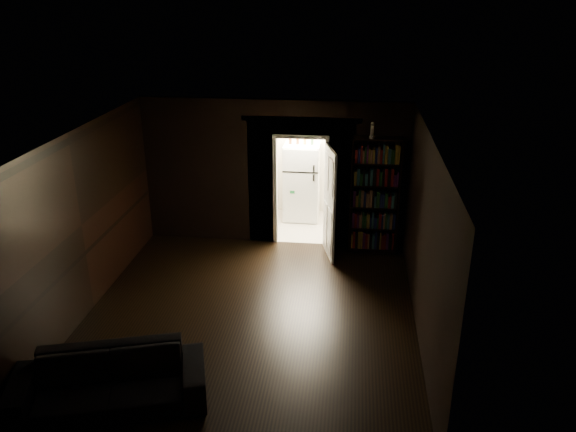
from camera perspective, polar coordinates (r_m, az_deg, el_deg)
name	(u,v)px	position (r m, az deg, el deg)	size (l,w,h in m)	color
ground	(250,317)	(8.74, -3.89, -10.17)	(5.50, 5.50, 0.00)	black
room_walls	(259,190)	(8.95, -3.00, 2.69)	(5.02, 5.61, 2.84)	black
kitchen_alcove	(306,167)	(11.67, 1.80, 5.00)	(2.20, 1.80, 2.60)	beige
sofa	(108,375)	(7.21, -17.79, -15.10)	(2.25, 0.97, 0.87)	black
bookshelf	(374,196)	(10.46, 8.77, 2.03)	(0.90, 0.32, 2.20)	black
refrigerator	(302,182)	(11.95, 1.40, 3.48)	(0.74, 0.68, 1.65)	white
door	(329,203)	(10.23, 4.24, 1.31)	(0.85, 0.05, 2.05)	white
figurine	(372,130)	(10.04, 8.54, 8.62)	(0.10, 0.10, 0.29)	white
bottles	(301,138)	(11.66, 1.36, 7.91)	(0.64, 0.08, 0.26)	black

